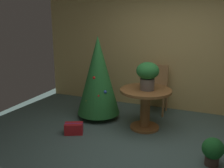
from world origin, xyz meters
TOP-DOWN VIEW (x-y plane):
  - ground_plane at (0.00, 0.00)m, footprint 6.60×6.60m
  - back_wall_panel at (0.00, 2.20)m, footprint 6.00×0.10m
  - round_dining_table at (-0.28, 0.95)m, footprint 0.90×0.90m
  - flower_vase at (-0.25, 0.93)m, footprint 0.39×0.39m
  - wooden_chair_far at (-0.28, 1.88)m, footprint 0.43×0.42m
  - holiday_tree at (-1.26, 1.10)m, footprint 0.83×0.83m
  - gift_box_red at (-1.34, 0.27)m, footprint 0.36×0.30m
  - potted_plant at (0.88, 0.14)m, footprint 0.29×0.29m

SIDE VIEW (x-z plane):
  - ground_plane at x=0.00m, z-range 0.00..0.00m
  - gift_box_red at x=-1.34m, z-range 0.00..0.19m
  - potted_plant at x=0.88m, z-range 0.02..0.42m
  - round_dining_table at x=-0.28m, z-range 0.13..0.86m
  - wooden_chair_far at x=-0.28m, z-range 0.04..1.03m
  - holiday_tree at x=-1.26m, z-range 0.05..1.66m
  - flower_vase at x=-0.25m, z-range 0.77..1.25m
  - back_wall_panel at x=0.00m, z-range 0.00..2.60m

